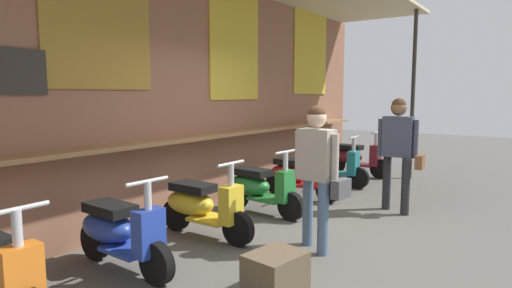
{
  "coord_description": "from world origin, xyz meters",
  "views": [
    {
      "loc": [
        -4.36,
        -2.38,
        1.73
      ],
      "look_at": [
        0.83,
        1.26,
        0.99
      ],
      "focal_mm": 29.86,
      "sensor_mm": 36.0,
      "label": 1
    }
  ],
  "objects_px": {
    "scooter_maroon": "(354,157)",
    "shopper_browsing": "(399,143)",
    "scooter_green": "(258,187)",
    "scooter_yellow": "(200,205)",
    "scooter_blue": "(118,231)",
    "scooter_red": "(297,175)",
    "merchandise_crate": "(276,274)",
    "shopper_with_handbag": "(317,164)",
    "scooter_teal": "(329,165)"
  },
  "relations": [
    {
      "from": "scooter_green",
      "to": "shopper_with_handbag",
      "type": "relative_size",
      "value": 0.87
    },
    {
      "from": "scooter_yellow",
      "to": "scooter_green",
      "type": "distance_m",
      "value": 1.24
    },
    {
      "from": "scooter_maroon",
      "to": "shopper_with_handbag",
      "type": "distance_m",
      "value": 4.71
    },
    {
      "from": "scooter_blue",
      "to": "shopper_with_handbag",
      "type": "bearing_deg",
      "value": 51.98
    },
    {
      "from": "shopper_browsing",
      "to": "merchandise_crate",
      "type": "distance_m",
      "value": 3.35
    },
    {
      "from": "scooter_yellow",
      "to": "scooter_maroon",
      "type": "distance_m",
      "value": 4.86
    },
    {
      "from": "scooter_yellow",
      "to": "shopper_browsing",
      "type": "xyz_separation_m",
      "value": [
        2.47,
        -1.63,
        0.64
      ]
    },
    {
      "from": "scooter_yellow",
      "to": "scooter_teal",
      "type": "distance_m",
      "value": 3.61
    },
    {
      "from": "scooter_maroon",
      "to": "shopper_browsing",
      "type": "relative_size",
      "value": 0.84
    },
    {
      "from": "scooter_teal",
      "to": "scooter_blue",
      "type": "bearing_deg",
      "value": -93.36
    },
    {
      "from": "merchandise_crate",
      "to": "scooter_yellow",
      "type": "bearing_deg",
      "value": 64.05
    },
    {
      "from": "scooter_red",
      "to": "shopper_browsing",
      "type": "height_order",
      "value": "shopper_browsing"
    },
    {
      "from": "scooter_green",
      "to": "scooter_teal",
      "type": "relative_size",
      "value": 1.0
    },
    {
      "from": "scooter_green",
      "to": "shopper_browsing",
      "type": "relative_size",
      "value": 0.84
    },
    {
      "from": "scooter_blue",
      "to": "scooter_maroon",
      "type": "height_order",
      "value": "same"
    },
    {
      "from": "scooter_blue",
      "to": "scooter_green",
      "type": "distance_m",
      "value": 2.44
    },
    {
      "from": "scooter_blue",
      "to": "scooter_yellow",
      "type": "relative_size",
      "value": 1.0
    },
    {
      "from": "scooter_yellow",
      "to": "shopper_browsing",
      "type": "relative_size",
      "value": 0.83
    },
    {
      "from": "shopper_with_handbag",
      "to": "merchandise_crate",
      "type": "relative_size",
      "value": 3.27
    },
    {
      "from": "shopper_with_handbag",
      "to": "merchandise_crate",
      "type": "bearing_deg",
      "value": -163.4
    },
    {
      "from": "scooter_red",
      "to": "shopper_browsing",
      "type": "relative_size",
      "value": 0.84
    },
    {
      "from": "scooter_green",
      "to": "shopper_browsing",
      "type": "distance_m",
      "value": 2.14
    },
    {
      "from": "scooter_green",
      "to": "scooter_maroon",
      "type": "relative_size",
      "value": 1.0
    },
    {
      "from": "scooter_blue",
      "to": "scooter_red",
      "type": "bearing_deg",
      "value": 92.54
    },
    {
      "from": "scooter_maroon",
      "to": "scooter_teal",
      "type": "bearing_deg",
      "value": -86.73
    },
    {
      "from": "scooter_red",
      "to": "shopper_browsing",
      "type": "xyz_separation_m",
      "value": [
        0.08,
        -1.63,
        0.64
      ]
    },
    {
      "from": "scooter_green",
      "to": "shopper_browsing",
      "type": "bearing_deg",
      "value": 41.27
    },
    {
      "from": "scooter_yellow",
      "to": "merchandise_crate",
      "type": "distance_m",
      "value": 1.76
    },
    {
      "from": "scooter_maroon",
      "to": "shopper_browsing",
      "type": "height_order",
      "value": "shopper_browsing"
    },
    {
      "from": "scooter_red",
      "to": "scooter_green",
      "type": "bearing_deg",
      "value": -87.38
    },
    {
      "from": "shopper_with_handbag",
      "to": "shopper_browsing",
      "type": "relative_size",
      "value": 0.96
    },
    {
      "from": "scooter_teal",
      "to": "scooter_maroon",
      "type": "height_order",
      "value": "same"
    },
    {
      "from": "scooter_yellow",
      "to": "scooter_blue",
      "type": "bearing_deg",
      "value": -89.75
    },
    {
      "from": "scooter_blue",
      "to": "scooter_red",
      "type": "xyz_separation_m",
      "value": [
        3.59,
        -0.0,
        0.0
      ]
    },
    {
      "from": "shopper_with_handbag",
      "to": "shopper_browsing",
      "type": "distance_m",
      "value": 2.09
    },
    {
      "from": "scooter_blue",
      "to": "shopper_browsing",
      "type": "distance_m",
      "value": 4.07
    },
    {
      "from": "scooter_maroon",
      "to": "scooter_green",
      "type": "bearing_deg",
      "value": -86.73
    },
    {
      "from": "scooter_teal",
      "to": "shopper_browsing",
      "type": "bearing_deg",
      "value": -38.07
    },
    {
      "from": "scooter_red",
      "to": "scooter_teal",
      "type": "xyz_separation_m",
      "value": [
        1.21,
        -0.0,
        0.0
      ]
    },
    {
      "from": "scooter_blue",
      "to": "shopper_browsing",
      "type": "xyz_separation_m",
      "value": [
        3.67,
        -1.63,
        0.64
      ]
    },
    {
      "from": "scooter_maroon",
      "to": "shopper_browsing",
      "type": "bearing_deg",
      "value": -52.38
    },
    {
      "from": "scooter_blue",
      "to": "scooter_maroon",
      "type": "relative_size",
      "value": 1.0
    },
    {
      "from": "scooter_red",
      "to": "scooter_maroon",
      "type": "distance_m",
      "value": 2.47
    },
    {
      "from": "scooter_green",
      "to": "merchandise_crate",
      "type": "height_order",
      "value": "scooter_green"
    },
    {
      "from": "scooter_maroon",
      "to": "merchandise_crate",
      "type": "distance_m",
      "value": 5.85
    },
    {
      "from": "scooter_teal",
      "to": "shopper_with_handbag",
      "type": "xyz_separation_m",
      "value": [
        -3.21,
        -1.37,
        0.59
      ]
    },
    {
      "from": "scooter_yellow",
      "to": "merchandise_crate",
      "type": "height_order",
      "value": "scooter_yellow"
    },
    {
      "from": "scooter_yellow",
      "to": "scooter_maroon",
      "type": "xyz_separation_m",
      "value": [
        4.86,
        -0.0,
        0.0
      ]
    },
    {
      "from": "scooter_maroon",
      "to": "scooter_red",
      "type": "bearing_deg",
      "value": -86.73
    },
    {
      "from": "scooter_yellow",
      "to": "scooter_maroon",
      "type": "height_order",
      "value": "same"
    }
  ]
}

